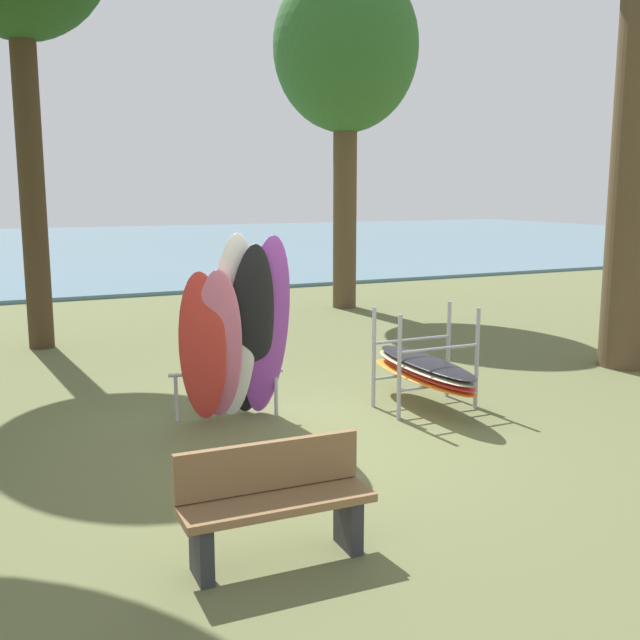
{
  "coord_description": "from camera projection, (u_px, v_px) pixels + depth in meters",
  "views": [
    {
      "loc": [
        -3.08,
        -7.17,
        2.64
      ],
      "look_at": [
        0.75,
        0.89,
        1.1
      ],
      "focal_mm": 42.1,
      "sensor_mm": 36.0,
      "label": 1
    }
  ],
  "objects": [
    {
      "name": "lake_water",
      "position": [
        38.0,
        247.0,
        34.52
      ],
      "size": [
        80.0,
        36.0,
        0.1
      ],
      "primitive_type": "cube",
      "color": "slate",
      "rests_on": "ground"
    },
    {
      "name": "leaning_board_pile",
      "position": [
        236.0,
        338.0,
        8.37
      ],
      "size": [
        1.4,
        1.11,
        2.22
      ],
      "color": "red",
      "rests_on": "ground"
    },
    {
      "name": "tree_far_right_back",
      "position": [
        346.0,
        52.0,
        16.25
      ],
      "size": [
        3.16,
        3.16,
        7.53
      ],
      "color": "brown",
      "rests_on": "ground"
    },
    {
      "name": "park_bench",
      "position": [
        275.0,
        500.0,
        5.38
      ],
      "size": [
        1.41,
        0.45,
        0.85
      ],
      "color": "#2D2D33",
      "rests_on": "ground"
    },
    {
      "name": "ground_plane",
      "position": [
        293.0,
        437.0,
        8.13
      ],
      "size": [
        80.0,
        80.0,
        0.0
      ],
      "primitive_type": "plane",
      "color": "#60663D"
    },
    {
      "name": "board_storage_rack",
      "position": [
        424.0,
        368.0,
        9.17
      ],
      "size": [
        1.15,
        2.13,
        1.25
      ],
      "color": "#9EA0A5",
      "rests_on": "ground"
    }
  ]
}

